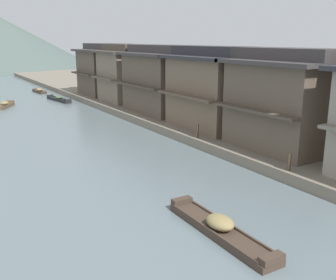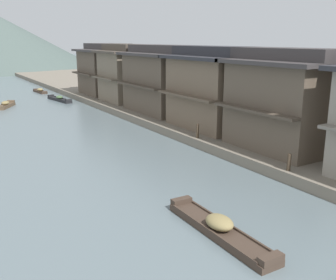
{
  "view_description": "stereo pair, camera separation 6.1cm",
  "coord_description": "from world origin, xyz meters",
  "px_view_note": "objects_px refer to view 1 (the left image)",
  "views": [
    {
      "loc": [
        -8.95,
        -2.37,
        7.26
      ],
      "look_at": [
        2.41,
        16.18,
        1.62
      ],
      "focal_mm": 41.68,
      "sensor_mm": 36.0,
      "label": 1
    },
    {
      "loc": [
        -8.9,
        -2.4,
        7.26
      ],
      "look_at": [
        2.41,
        16.18,
        1.62
      ],
      "focal_mm": 41.68,
      "sensor_mm": 36.0,
      "label": 2
    }
  ],
  "objects_px": {
    "house_waterfront_second": "(282,101)",
    "house_waterfront_narrow": "(160,80)",
    "house_waterfront_end": "(107,69)",
    "mooring_post_dock_mid": "(289,162)",
    "boat_moored_nearest": "(5,105)",
    "boat_moored_second": "(59,99)",
    "mooring_post_dock_far": "(197,131)",
    "boat_moored_far": "(39,91)",
    "boat_moored_third": "(220,229)",
    "house_waterfront_tall": "(212,88)",
    "house_waterfront_far": "(123,73)"
  },
  "relations": [
    {
      "from": "boat_moored_far",
      "to": "house_waterfront_far",
      "type": "xyz_separation_m",
      "value": [
        5.21,
        -16.62,
        3.41
      ]
    },
    {
      "from": "boat_moored_second",
      "to": "house_waterfront_far",
      "type": "xyz_separation_m",
      "value": [
        5.1,
        -7.63,
        3.41
      ]
    },
    {
      "from": "boat_moored_nearest",
      "to": "house_waterfront_tall",
      "type": "bearing_deg",
      "value": -61.93
    },
    {
      "from": "house_waterfront_far",
      "to": "house_waterfront_tall",
      "type": "bearing_deg",
      "value": -89.73
    },
    {
      "from": "house_waterfront_tall",
      "to": "house_waterfront_end",
      "type": "distance_m",
      "value": 22.16
    },
    {
      "from": "boat_moored_nearest",
      "to": "boat_moored_second",
      "type": "distance_m",
      "value": 6.57
    },
    {
      "from": "boat_moored_far",
      "to": "mooring_post_dock_far",
      "type": "distance_m",
      "value": 34.61
    },
    {
      "from": "house_waterfront_narrow",
      "to": "house_waterfront_end",
      "type": "distance_m",
      "value": 14.32
    },
    {
      "from": "boat_moored_second",
      "to": "house_waterfront_narrow",
      "type": "bearing_deg",
      "value": -71.14
    },
    {
      "from": "boat_moored_nearest",
      "to": "mooring_post_dock_far",
      "type": "bearing_deg",
      "value": -70.24
    },
    {
      "from": "boat_moored_third",
      "to": "house_waterfront_second",
      "type": "height_order",
      "value": "house_waterfront_second"
    },
    {
      "from": "house_waterfront_second",
      "to": "boat_moored_third",
      "type": "bearing_deg",
      "value": -147.96
    },
    {
      "from": "house_waterfront_second",
      "to": "boat_moored_nearest",
      "type": "bearing_deg",
      "value": 111.77
    },
    {
      "from": "boat_moored_far",
      "to": "house_waterfront_far",
      "type": "bearing_deg",
      "value": -72.58
    },
    {
      "from": "boat_moored_third",
      "to": "mooring_post_dock_mid",
      "type": "xyz_separation_m",
      "value": [
        6.65,
        2.63,
        0.82
      ]
    },
    {
      "from": "boat_moored_third",
      "to": "house_waterfront_narrow",
      "type": "height_order",
      "value": "house_waterfront_narrow"
    },
    {
      "from": "house_waterfront_far",
      "to": "mooring_post_dock_mid",
      "type": "bearing_deg",
      "value": -96.28
    },
    {
      "from": "house_waterfront_narrow",
      "to": "house_waterfront_end",
      "type": "bearing_deg",
      "value": 87.21
    },
    {
      "from": "boat_moored_nearest",
      "to": "boat_moored_second",
      "type": "relative_size",
      "value": 0.68
    },
    {
      "from": "boat_moored_nearest",
      "to": "boat_moored_second",
      "type": "bearing_deg",
      "value": 13.64
    },
    {
      "from": "boat_moored_third",
      "to": "boat_moored_far",
      "type": "distance_m",
      "value": 45.49
    },
    {
      "from": "boat_moored_second",
      "to": "house_waterfront_far",
      "type": "bearing_deg",
      "value": -56.24
    },
    {
      "from": "boat_moored_second",
      "to": "house_waterfront_narrow",
      "type": "relative_size",
      "value": 0.64
    },
    {
      "from": "house_waterfront_second",
      "to": "house_waterfront_tall",
      "type": "relative_size",
      "value": 0.96
    },
    {
      "from": "boat_moored_third",
      "to": "house_waterfront_end",
      "type": "height_order",
      "value": "house_waterfront_end"
    },
    {
      "from": "boat_moored_second",
      "to": "boat_moored_far",
      "type": "distance_m",
      "value": 8.98
    },
    {
      "from": "house_waterfront_tall",
      "to": "boat_moored_nearest",
      "type": "bearing_deg",
      "value": 118.07
    },
    {
      "from": "boat_moored_second",
      "to": "boat_moored_third",
      "type": "relative_size",
      "value": 0.93
    },
    {
      "from": "house_waterfront_tall",
      "to": "boat_moored_third",
      "type": "bearing_deg",
      "value": -126.25
    },
    {
      "from": "house_waterfront_narrow",
      "to": "mooring_post_dock_mid",
      "type": "distance_m",
      "value": 18.71
    },
    {
      "from": "house_waterfront_end",
      "to": "house_waterfront_second",
      "type": "bearing_deg",
      "value": -91.63
    },
    {
      "from": "mooring_post_dock_far",
      "to": "house_waterfront_far",
      "type": "bearing_deg",
      "value": 80.91
    },
    {
      "from": "boat_moored_nearest",
      "to": "house_waterfront_second",
      "type": "height_order",
      "value": "house_waterfront_second"
    },
    {
      "from": "house_waterfront_second",
      "to": "house_waterfront_end",
      "type": "bearing_deg",
      "value": 88.37
    },
    {
      "from": "boat_moored_nearest",
      "to": "house_waterfront_second",
      "type": "relative_size",
      "value": 0.5
    },
    {
      "from": "house_waterfront_second",
      "to": "house_waterfront_narrow",
      "type": "height_order",
      "value": "same"
    },
    {
      "from": "house_waterfront_tall",
      "to": "house_waterfront_end",
      "type": "relative_size",
      "value": 1.07
    },
    {
      "from": "house_waterfront_tall",
      "to": "boat_moored_far",
      "type": "bearing_deg",
      "value": 99.32
    },
    {
      "from": "house_waterfront_second",
      "to": "mooring_post_dock_mid",
      "type": "height_order",
      "value": "house_waterfront_second"
    },
    {
      "from": "boat_moored_second",
      "to": "boat_moored_third",
      "type": "distance_m",
      "value": 36.57
    },
    {
      "from": "house_waterfront_tall",
      "to": "house_waterfront_narrow",
      "type": "bearing_deg",
      "value": 89.41
    },
    {
      "from": "house_waterfront_end",
      "to": "mooring_post_dock_far",
      "type": "height_order",
      "value": "house_waterfront_end"
    },
    {
      "from": "house_waterfront_narrow",
      "to": "boat_moored_second",
      "type": "bearing_deg",
      "value": 108.86
    },
    {
      "from": "boat_moored_second",
      "to": "house_waterfront_tall",
      "type": "bearing_deg",
      "value": -77.44
    },
    {
      "from": "house_waterfront_end",
      "to": "mooring_post_dock_mid",
      "type": "bearing_deg",
      "value": -96.5
    },
    {
      "from": "mooring_post_dock_mid",
      "to": "mooring_post_dock_far",
      "type": "relative_size",
      "value": 0.91
    },
    {
      "from": "house_waterfront_second",
      "to": "house_waterfront_far",
      "type": "distance_m",
      "value": 22.71
    },
    {
      "from": "boat_moored_third",
      "to": "mooring_post_dock_far",
      "type": "xyz_separation_m",
      "value": [
        6.65,
        10.77,
        0.87
      ]
    },
    {
      "from": "mooring_post_dock_mid",
      "to": "mooring_post_dock_far",
      "type": "xyz_separation_m",
      "value": [
        0.0,
        8.14,
        0.04
      ]
    },
    {
      "from": "mooring_post_dock_far",
      "to": "house_waterfront_second",
      "type": "bearing_deg",
      "value": -59.06
    }
  ]
}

